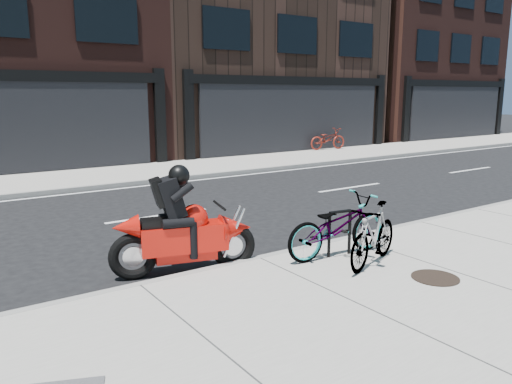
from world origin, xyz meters
TOP-DOWN VIEW (x-y plane):
  - ground at (0.00, 0.00)m, footprint 120.00×120.00m
  - sidewalk_near at (0.00, -5.00)m, footprint 60.00×6.00m
  - sidewalk_far at (0.00, 7.75)m, footprint 60.00×3.50m
  - building_mideast at (10.00, 14.50)m, footprint 12.00×10.00m
  - building_east at (22.00, 14.50)m, footprint 10.00×10.00m
  - bike_rack at (1.12, -2.60)m, footprint 0.44×0.11m
  - bicycle_front at (1.07, -2.60)m, footprint 1.94×0.82m
  - bicycle_rear at (1.24, -3.21)m, footprint 1.63×0.94m
  - motorcycle at (-1.03, -1.63)m, footprint 2.21×0.97m
  - bicycle_far at (11.54, 9.00)m, footprint 1.94×0.87m
  - manhole_cover at (1.53, -4.12)m, footprint 0.81×0.81m

SIDE VIEW (x-z plane):
  - ground at x=0.00m, z-range 0.00..0.00m
  - sidewalk_near at x=0.00m, z-range 0.00..0.13m
  - sidewalk_far at x=0.00m, z-range 0.00..0.13m
  - manhole_cover at x=1.53m, z-range 0.13..0.15m
  - bike_rack at x=1.12m, z-range 0.20..0.94m
  - bicycle_rear at x=1.24m, z-range 0.13..1.07m
  - bicycle_far at x=11.54m, z-range 0.13..1.11m
  - bicycle_front at x=1.07m, z-range 0.13..1.12m
  - motorcycle at x=-1.03m, z-range -0.16..1.52m
  - building_mideast at x=10.00m, z-range 0.00..12.50m
  - building_east at x=22.00m, z-range 0.00..13.00m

